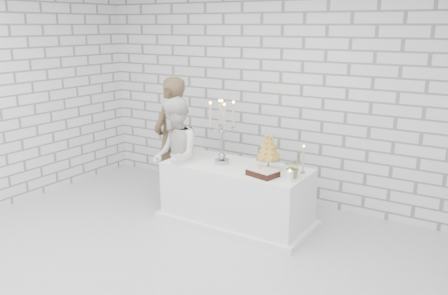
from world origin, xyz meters
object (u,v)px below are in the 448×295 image
cake_table (236,194)px  groom (172,141)px  candelabra (222,132)px  croquembouche (269,152)px  bride (175,157)px

cake_table → groom: size_ratio=1.02×
groom → candelabra: 0.98m
candelabra → croquembouche: bearing=5.5°
cake_table → candelabra: candelabra is taller
bride → croquembouche: size_ratio=3.36×
cake_table → groom: bearing=172.1°
candelabra → croquembouche: size_ratio=1.75×
cake_table → candelabra: (-0.20, -0.02, 0.78)m
cake_table → candelabra: size_ratio=2.23×
cake_table → groom: 1.25m
bride → candelabra: (0.62, 0.15, 0.38)m
candelabra → bride: bearing=-166.3°
cake_table → bride: bearing=-168.6°
cake_table → candelabra: 0.80m
croquembouche → bride: bearing=-170.3°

